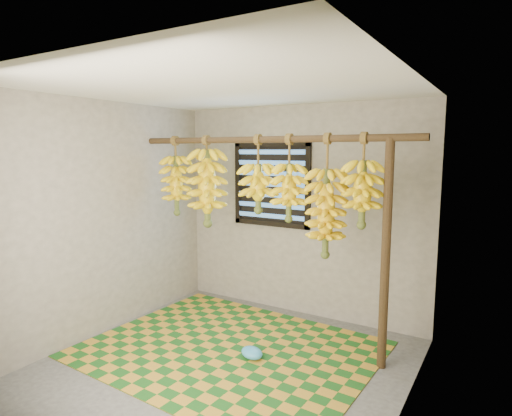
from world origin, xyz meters
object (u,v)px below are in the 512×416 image
Objects in this scene: banana_bunch_a at (176,185)px; banana_bunch_d at (289,192)px; banana_bunch_c at (258,188)px; banana_bunch_f at (362,194)px; support_post at (386,256)px; woven_mat at (229,349)px; plastic_bag at (252,353)px; banana_bunch_e at (326,213)px; banana_bunch_b at (207,188)px.

banana_bunch_a is 1.05× the size of banana_bunch_d.
banana_bunch_c is 0.94× the size of banana_bunch_f.
support_post is 0.76× the size of woven_mat.
banana_bunch_d is (1.40, 0.00, -0.01)m from banana_bunch_a.
woven_mat is 0.29m from plastic_bag.
banana_bunch_c is (-1.26, 0.00, 0.53)m from support_post.
banana_bunch_d is 0.71m from banana_bunch_f.
banana_bunch_a and banana_bunch_c have the same top height.
woven_mat is at bearing 171.70° from plastic_bag.
banana_bunch_d is at bearing 74.65° from plastic_bag.
banana_bunch_d is 0.73× the size of banana_bunch_e.
banana_bunch_a is 0.91× the size of banana_bunch_b.
banana_bunch_f is (0.33, 0.00, 0.19)m from banana_bunch_e.
banana_bunch_b is 1.16× the size of banana_bunch_d.
banana_bunch_e is (0.72, 0.00, -0.20)m from banana_bunch_c.
woven_mat is (-1.34, -0.42, -0.99)m from support_post.
banana_bunch_f is (-0.22, 0.00, 0.52)m from support_post.
banana_bunch_e is (0.79, 0.42, 1.33)m from woven_mat.
banana_bunch_a reaches higher than support_post.
woven_mat is 3.20× the size of banana_bunch_f.
banana_bunch_e is at bearing 0.00° from banana_bunch_b.
banana_bunch_f is (0.83, 0.46, 1.47)m from plastic_bag.
banana_bunch_f is at bearing 0.00° from banana_bunch_e.
banana_bunch_a reaches higher than woven_mat.
support_post is 0.64m from banana_bunch_e.
support_post is 1.05m from banana_bunch_d.
banana_bunch_b and banana_bunch_c have the same top height.
banana_bunch_a is 0.43m from banana_bunch_b.
support_post is 2.30× the size of banana_bunch_a.
woven_mat is 2.33× the size of banana_bunch_e.
support_post is 8.43× the size of plastic_bag.
banana_bunch_c reaches higher than plastic_bag.
banana_bunch_e is (0.51, 0.46, 1.27)m from plastic_bag.
banana_bunch_a is (-1.28, 0.46, 1.45)m from plastic_bag.
woven_mat is 3.18× the size of banana_bunch_d.
banana_bunch_f is at bearing 20.78° from woven_mat.
banana_bunch_a is at bearing -180.00° from banana_bunch_e.
banana_bunch_d is (0.41, 0.42, 1.50)m from woven_mat.
plastic_bag is 0.27× the size of banana_bunch_a.
banana_bunch_a is 1.14× the size of banana_bunch_c.
banana_bunch_f is (2.11, 0.00, 0.01)m from banana_bunch_a.
support_post is 1.72m from woven_mat.
banana_bunch_b is at bearing 0.00° from banana_bunch_a.
support_post is 2.10× the size of banana_bunch_b.
banana_bunch_c is 1.05m from banana_bunch_f.
woven_mat is 1.85m from banana_bunch_a.
support_post is 2.45× the size of banana_bunch_f.
banana_bunch_f is at bearing 0.00° from banana_bunch_d.
banana_bunch_a is 1.40m from banana_bunch_d.
plastic_bag is 1.99m from banana_bunch_a.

